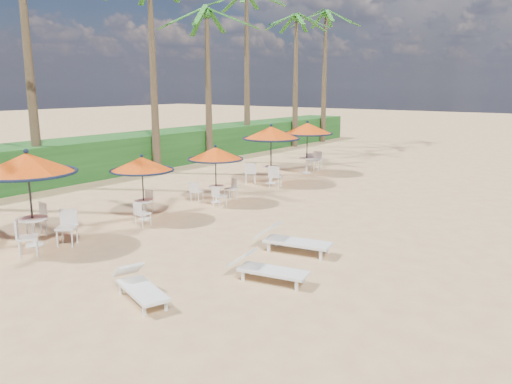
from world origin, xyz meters
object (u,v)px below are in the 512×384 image
station_0 (30,175)px  station_2 (216,161)px  station_1 (142,170)px  station_3 (270,138)px  lounger_far (290,239)px  station_4 (308,133)px  lounger_near (139,285)px  lounger_mid (265,268)px

station_0 → station_2: 6.91m
station_1 → station_3: station_3 is taller
station_1 → station_3: 7.47m
lounger_far → station_4: bearing=107.9°
station_3 → lounger_near: 12.87m
station_1 → lounger_near: size_ratio=1.15×
station_1 → station_2: station_2 is taller
station_0 → station_1: size_ratio=1.24×
station_4 → lounger_far: bearing=-61.4°
lounger_far → station_0: bearing=-158.7°
lounger_near → lounger_far: 4.47m
station_0 → station_1: (0.27, 3.64, -0.31)m
station_1 → lounger_mid: size_ratio=1.13×
station_1 → lounger_near: 6.58m
station_4 → lounger_far: (5.94, -10.90, -1.66)m
lounger_near → lounger_far: (0.90, 4.38, 0.04)m
station_1 → station_4: (-0.26, 10.96, 0.35)m
station_3 → station_1: bearing=-89.0°
station_2 → station_4: size_ratio=0.83×
lounger_near → lounger_mid: bearing=75.9°
lounger_mid → lounger_far: bearing=96.5°
station_2 → lounger_near: 8.85m
station_0 → station_2: size_ratio=1.23×
station_4 → station_2: bearing=-85.5°
lounger_far → station_2: bearing=138.6°
station_1 → station_4: bearing=91.4°
station_1 → station_2: 3.25m
lounger_near → station_2: bearing=139.5°
station_3 → station_4: station_3 is taller
station_3 → station_4: 3.51m
station_3 → lounger_mid: station_3 is taller
station_3 → lounger_near: station_3 is taller
station_3 → lounger_near: bearing=-67.4°
station_0 → station_3: bearing=89.3°
station_4 → lounger_far: station_4 is taller
station_2 → station_0: bearing=-95.1°
station_0 → station_2: (0.61, 6.87, -0.37)m
station_2 → lounger_far: size_ratio=1.02×
station_4 → lounger_near: 16.18m
station_0 → station_3: station_0 is taller
station_2 → lounger_near: (4.43, -7.55, -1.30)m
station_2 → station_3: (-0.47, 4.22, 0.44)m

